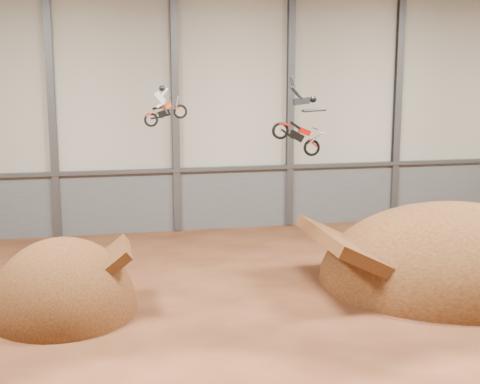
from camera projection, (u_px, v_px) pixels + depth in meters
name	position (u px, v px, depth m)	size (l,w,h in m)	color
floor	(312.00, 319.00, 24.97)	(40.00, 40.00, 0.00)	#472213
back_wall	(233.00, 108.00, 38.11)	(40.00, 0.10, 14.00)	#BBB7A5
lower_band_back	(234.00, 198.00, 38.97)	(39.80, 0.18, 3.50)	#5A5C62
steel_rail	(234.00, 168.00, 38.50)	(39.80, 0.35, 0.20)	#47494F
steel_column_1	(52.00, 110.00, 35.88)	(0.40, 0.36, 13.90)	#47494F
steel_column_2	(175.00, 109.00, 37.23)	(0.40, 0.36, 13.90)	#47494F
steel_column_3	(290.00, 107.00, 38.59)	(0.40, 0.36, 13.90)	#47494F
steel_column_4	(397.00, 106.00, 39.95)	(0.40, 0.36, 13.90)	#47494F
takeoff_ramp	(64.00, 310.00, 25.90)	(5.67, 6.54, 5.67)	#402110
landing_ramp	(453.00, 281.00, 29.52)	(11.92, 10.55, 6.88)	#402110
fmx_rider_a	(167.00, 102.00, 28.76)	(1.92, 0.73, 1.73)	#EB400B
fmx_rider_b	(293.00, 116.00, 26.81)	(2.88, 0.82, 2.47)	red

